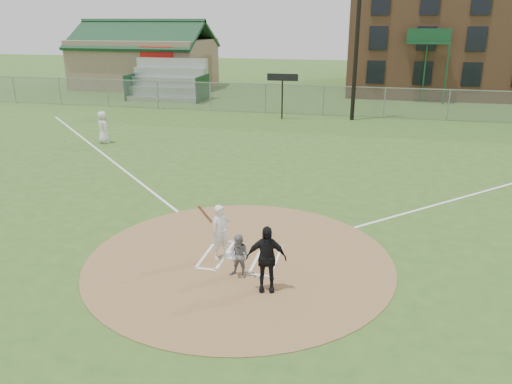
% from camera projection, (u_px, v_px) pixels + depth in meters
% --- Properties ---
extents(ground, '(140.00, 140.00, 0.00)m').
position_uv_depth(ground, '(240.00, 260.00, 13.71)').
color(ground, '#31561D').
rests_on(ground, ground).
extents(dirt_circle, '(8.40, 8.40, 0.02)m').
position_uv_depth(dirt_circle, '(239.00, 260.00, 13.71)').
color(dirt_circle, olive).
rests_on(dirt_circle, ground).
extents(home_plate, '(0.50, 0.50, 0.03)m').
position_uv_depth(home_plate, '(235.00, 256.00, 13.88)').
color(home_plate, white).
rests_on(home_plate, dirt_circle).
extents(foul_line_third, '(17.04, 17.04, 0.01)m').
position_uv_depth(foul_line_third, '(107.00, 157.00, 23.92)').
color(foul_line_third, white).
rests_on(foul_line_third, ground).
extents(catcher, '(0.62, 0.52, 1.15)m').
position_uv_depth(catcher, '(240.00, 256.00, 12.61)').
color(catcher, gray).
rests_on(catcher, dirt_circle).
extents(umpire, '(1.04, 0.60, 1.67)m').
position_uv_depth(umpire, '(266.00, 259.00, 11.91)').
color(umpire, black).
rests_on(umpire, dirt_circle).
extents(ondeck_player, '(0.97, 0.95, 1.68)m').
position_uv_depth(ondeck_player, '(103.00, 127.00, 26.27)').
color(ondeck_player, silver).
rests_on(ondeck_player, ground).
extents(batters_boxes, '(2.08, 1.88, 0.01)m').
position_uv_depth(batters_boxes, '(241.00, 257.00, 13.84)').
color(batters_boxes, white).
rests_on(batters_boxes, dirt_circle).
extents(batter_at_plate, '(0.75, 1.03, 1.78)m').
position_uv_depth(batter_at_plate, '(221.00, 232.00, 13.54)').
color(batter_at_plate, silver).
rests_on(batter_at_plate, dirt_circle).
extents(outfield_fence, '(56.08, 0.08, 2.03)m').
position_uv_depth(outfield_fence, '(323.00, 101.00, 33.60)').
color(outfield_fence, slate).
rests_on(outfield_fence, ground).
extents(bleachers, '(6.08, 3.20, 3.20)m').
position_uv_depth(bleachers, '(167.00, 80.00, 40.06)').
color(bleachers, '#B7BABF').
rests_on(bleachers, ground).
extents(clubhouse, '(12.20, 8.71, 6.23)m').
position_uv_depth(clubhouse, '(145.00, 62.00, 47.11)').
color(clubhouse, gray).
rests_on(clubhouse, ground).
extents(light_pole, '(1.20, 0.30, 12.22)m').
position_uv_depth(light_pole, '(359.00, 12.00, 30.41)').
color(light_pole, black).
rests_on(light_pole, ground).
extents(scoreboard_sign, '(2.00, 0.10, 2.93)m').
position_uv_depth(scoreboard_sign, '(282.00, 82.00, 32.03)').
color(scoreboard_sign, black).
rests_on(scoreboard_sign, ground).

